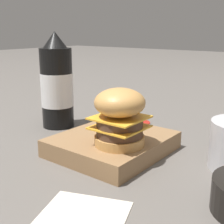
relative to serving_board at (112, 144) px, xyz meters
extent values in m
plane|color=#5B5651|center=(0.00, -0.01, -0.02)|extent=(6.00, 6.00, 0.00)
cube|color=olive|center=(0.00, 0.00, 0.00)|extent=(0.22, 0.20, 0.04)
cylinder|color=tan|center=(0.03, 0.04, 0.03)|extent=(0.09, 0.09, 0.02)
cylinder|color=#4C3323|center=(0.03, 0.04, 0.04)|extent=(0.09, 0.09, 0.02)
cube|color=gold|center=(0.03, 0.04, 0.05)|extent=(0.09, 0.09, 0.00)
cylinder|color=#4C3323|center=(0.03, 0.04, 0.06)|extent=(0.09, 0.09, 0.02)
cube|color=gold|center=(0.03, 0.04, 0.07)|extent=(0.09, 0.09, 0.00)
ellipsoid|color=tan|center=(0.03, 0.04, 0.10)|extent=(0.09, 0.09, 0.05)
cylinder|color=black|center=(-0.06, -0.22, 0.08)|extent=(0.08, 0.08, 0.20)
cylinder|color=silver|center=(-0.06, -0.22, 0.08)|extent=(0.08, 0.08, 0.08)
cone|color=black|center=(-0.06, -0.22, 0.20)|extent=(0.06, 0.06, 0.04)
cylinder|color=#B21E14|center=(-0.21, -0.07, -0.02)|extent=(0.05, 0.05, 0.00)
cube|color=beige|center=(0.21, 0.11, -0.02)|extent=(0.15, 0.15, 0.00)
camera|label=1|loc=(0.47, 0.37, 0.23)|focal=50.00mm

